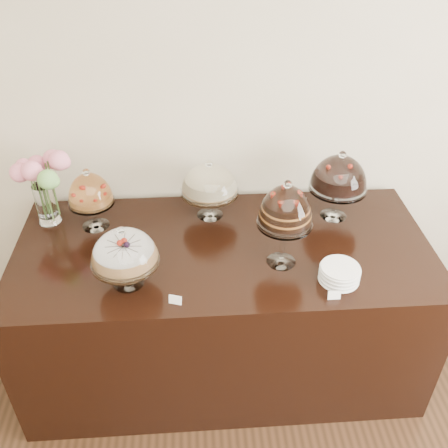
{
  "coord_description": "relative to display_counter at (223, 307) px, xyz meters",
  "views": [
    {
      "loc": [
        -0.46,
        0.39,
        2.54
      ],
      "look_at": [
        -0.32,
        2.4,
        1.08
      ],
      "focal_mm": 40.0,
      "sensor_mm": 36.0,
      "label": 1
    }
  ],
  "objects": [
    {
      "name": "display_counter",
      "position": [
        0.0,
        0.0,
        0.0
      ],
      "size": [
        2.2,
        1.0,
        0.9
      ],
      "primitive_type": "cube",
      "color": "black",
      "rests_on": "ground"
    },
    {
      "name": "cake_stand_sugar_sponge",
      "position": [
        -0.47,
        -0.25,
        0.65
      ],
      "size": [
        0.32,
        0.32,
        0.33
      ],
      "color": "white",
      "rests_on": "display_counter"
    },
    {
      "name": "price_card_left",
      "position": [
        -0.25,
        -0.41,
        0.47
      ],
      "size": [
        0.06,
        0.03,
        0.04
      ],
      "primitive_type": "cube",
      "rotation": [
        -0.21,
        0.0,
        -0.31
      ],
      "color": "white",
      "rests_on": "display_counter"
    },
    {
      "name": "cake_stand_dark_choco",
      "position": [
        0.65,
        0.24,
        0.71
      ],
      "size": [
        0.32,
        0.32,
        0.41
      ],
      "color": "white",
      "rests_on": "display_counter"
    },
    {
      "name": "cake_stand_cheesecake",
      "position": [
        -0.06,
        0.29,
        0.67
      ],
      "size": [
        0.33,
        0.33,
        0.35
      ],
      "color": "white",
      "rests_on": "display_counter"
    },
    {
      "name": "price_card_right",
      "position": [
        0.49,
        -0.43,
        0.47
      ],
      "size": [
        0.06,
        0.02,
        0.04
      ],
      "primitive_type": "cube",
      "rotation": [
        -0.21,
        0.0,
        0.01
      ],
      "color": "white",
      "rests_on": "display_counter"
    },
    {
      "name": "cake_stand_fruit_tart",
      "position": [
        -0.7,
        0.23,
        0.67
      ],
      "size": [
        0.25,
        0.25,
        0.36
      ],
      "color": "white",
      "rests_on": "display_counter"
    },
    {
      "name": "wall_back",
      "position": [
        0.32,
        0.55,
        1.05
      ],
      "size": [
        5.0,
        0.04,
        3.0
      ],
      "primitive_type": "cube",
      "color": "beige",
      "rests_on": "ground"
    },
    {
      "name": "cake_stand_choco_layer",
      "position": [
        0.28,
        -0.15,
        0.77
      ],
      "size": [
        0.27,
        0.27,
        0.48
      ],
      "color": "white",
      "rests_on": "display_counter"
    },
    {
      "name": "plate_stack",
      "position": [
        0.54,
        -0.3,
        0.49
      ],
      "size": [
        0.19,
        0.19,
        0.08
      ],
      "color": "white",
      "rests_on": "display_counter"
    },
    {
      "name": "flower_vase",
      "position": [
        -0.95,
        0.29,
        0.73
      ],
      "size": [
        0.31,
        0.31,
        0.43
      ],
      "color": "white",
      "rests_on": "display_counter"
    }
  ]
}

